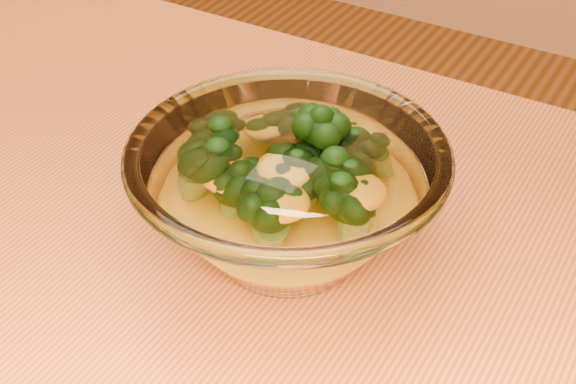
% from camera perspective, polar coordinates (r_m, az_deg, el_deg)
% --- Properties ---
extents(glass_bowl, '(0.24, 0.24, 0.11)m').
position_cam_1_polar(glass_bowl, '(0.60, 0.00, -0.39)').
color(glass_bowl, white).
rests_on(glass_bowl, table).
extents(cheese_sauce, '(0.14, 0.14, 0.04)m').
position_cam_1_polar(cheese_sauce, '(0.61, 0.00, -2.03)').
color(cheese_sauce, yellow).
rests_on(cheese_sauce, glass_bowl).
extents(broccoli_heap, '(0.16, 0.15, 0.08)m').
position_cam_1_polar(broccoli_heap, '(0.60, 0.02, 1.37)').
color(broccoli_heap, black).
rests_on(broccoli_heap, cheese_sauce).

